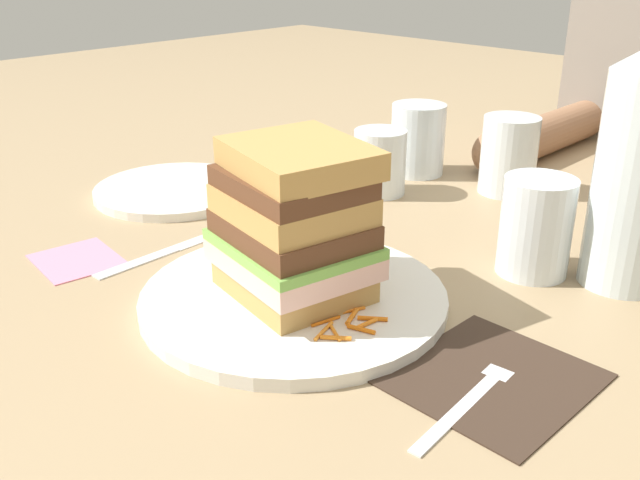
% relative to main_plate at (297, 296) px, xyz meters
% --- Properties ---
extents(ground_plane, '(3.00, 3.00, 0.00)m').
position_rel_main_plate_xyz_m(ground_plane, '(-0.02, -0.00, -0.01)').
color(ground_plane, '#9E8460').
extents(main_plate, '(0.27, 0.27, 0.01)m').
position_rel_main_plate_xyz_m(main_plate, '(0.00, 0.00, 0.00)').
color(main_plate, white).
rests_on(main_plate, ground_plane).
extents(sandwich, '(0.15, 0.13, 0.14)m').
position_rel_main_plate_xyz_m(sandwich, '(0.00, 0.00, 0.07)').
color(sandwich, tan).
rests_on(sandwich, main_plate).
extents(carrot_shred_0, '(0.02, 0.02, 0.00)m').
position_rel_main_plate_xyz_m(carrot_shred_0, '(-0.07, 0.02, 0.01)').
color(carrot_shred_0, orange).
rests_on(carrot_shred_0, main_plate).
extents(carrot_shred_1, '(0.02, 0.02, 0.00)m').
position_rel_main_plate_xyz_m(carrot_shred_1, '(-0.08, 0.02, 0.01)').
color(carrot_shred_1, orange).
rests_on(carrot_shred_1, main_plate).
extents(carrot_shred_2, '(0.03, 0.02, 0.00)m').
position_rel_main_plate_xyz_m(carrot_shred_2, '(-0.07, 0.01, 0.01)').
color(carrot_shred_2, orange).
rests_on(carrot_shred_2, main_plate).
extents(carrot_shred_3, '(0.03, 0.01, 0.00)m').
position_rel_main_plate_xyz_m(carrot_shred_3, '(-0.10, 0.02, 0.01)').
color(carrot_shred_3, orange).
rests_on(carrot_shred_3, main_plate).
extents(carrot_shred_4, '(0.02, 0.01, 0.00)m').
position_rel_main_plate_xyz_m(carrot_shred_4, '(-0.09, -0.00, 0.01)').
color(carrot_shred_4, orange).
rests_on(carrot_shred_4, main_plate).
extents(carrot_shred_5, '(0.03, 0.01, 0.00)m').
position_rel_main_plate_xyz_m(carrot_shred_5, '(-0.06, 0.01, 0.01)').
color(carrot_shred_5, orange).
rests_on(carrot_shred_5, main_plate).
extents(carrot_shred_6, '(0.02, 0.03, 0.00)m').
position_rel_main_plate_xyz_m(carrot_shred_6, '(-0.07, -0.01, 0.01)').
color(carrot_shred_6, orange).
rests_on(carrot_shred_6, main_plate).
extents(carrot_shred_7, '(0.02, 0.03, 0.00)m').
position_rel_main_plate_xyz_m(carrot_shred_7, '(-0.08, 0.02, 0.01)').
color(carrot_shred_7, orange).
rests_on(carrot_shred_7, main_plate).
extents(carrot_shred_8, '(0.01, 0.03, 0.00)m').
position_rel_main_plate_xyz_m(carrot_shred_8, '(0.06, -0.02, 0.01)').
color(carrot_shred_8, orange).
rests_on(carrot_shred_8, main_plate).
extents(carrot_shred_9, '(0.02, 0.02, 0.00)m').
position_rel_main_plate_xyz_m(carrot_shred_9, '(0.08, -0.03, 0.01)').
color(carrot_shred_9, orange).
rests_on(carrot_shred_9, main_plate).
extents(carrot_shred_10, '(0.01, 0.03, 0.00)m').
position_rel_main_plate_xyz_m(carrot_shred_10, '(0.06, 0.00, 0.01)').
color(carrot_shred_10, orange).
rests_on(carrot_shred_10, main_plate).
extents(carrot_shred_11, '(0.02, 0.01, 0.00)m').
position_rel_main_plate_xyz_m(carrot_shred_11, '(0.09, -0.01, 0.01)').
color(carrot_shred_11, orange).
rests_on(carrot_shred_11, main_plate).
extents(carrot_shred_12, '(0.01, 0.03, 0.00)m').
position_rel_main_plate_xyz_m(carrot_shred_12, '(0.07, -0.04, 0.01)').
color(carrot_shred_12, orange).
rests_on(carrot_shred_12, main_plate).
extents(carrot_shred_13, '(0.01, 0.02, 0.00)m').
position_rel_main_plate_xyz_m(carrot_shred_13, '(0.07, -0.00, 0.01)').
color(carrot_shred_13, orange).
rests_on(carrot_shred_13, main_plate).
extents(carrot_shred_14, '(0.01, 0.02, 0.00)m').
position_rel_main_plate_xyz_m(carrot_shred_14, '(0.09, -0.00, 0.01)').
color(carrot_shred_14, orange).
rests_on(carrot_shred_14, main_plate).
extents(carrot_shred_15, '(0.02, 0.02, 0.00)m').
position_rel_main_plate_xyz_m(carrot_shred_15, '(0.08, -0.04, 0.01)').
color(carrot_shred_15, orange).
rests_on(carrot_shred_15, main_plate).
extents(carrot_shred_16, '(0.02, 0.02, 0.00)m').
position_rel_main_plate_xyz_m(carrot_shred_16, '(0.08, 0.01, 0.01)').
color(carrot_shred_16, orange).
rests_on(carrot_shred_16, main_plate).
extents(napkin_dark, '(0.13, 0.14, 0.00)m').
position_rel_main_plate_xyz_m(napkin_dark, '(0.19, 0.02, -0.00)').
color(napkin_dark, '#38281E').
rests_on(napkin_dark, ground_plane).
extents(fork, '(0.03, 0.17, 0.00)m').
position_rel_main_plate_xyz_m(fork, '(0.19, -0.00, -0.00)').
color(fork, silver).
rests_on(fork, napkin_dark).
extents(knife, '(0.02, 0.20, 0.00)m').
position_rel_main_plate_xyz_m(knife, '(-0.18, -0.01, -0.00)').
color(knife, silver).
rests_on(knife, ground_plane).
extents(juice_glass, '(0.07, 0.07, 0.10)m').
position_rel_main_plate_xyz_m(juice_glass, '(0.12, 0.21, 0.04)').
color(juice_glass, white).
rests_on(juice_glass, ground_plane).
extents(water_bottle, '(0.08, 0.08, 0.26)m').
position_rel_main_plate_xyz_m(water_bottle, '(0.19, 0.24, 0.11)').
color(water_bottle, silver).
rests_on(water_bottle, ground_plane).
extents(empty_tumbler_0, '(0.07, 0.07, 0.08)m').
position_rel_main_plate_xyz_m(empty_tumbler_0, '(-0.14, 0.28, 0.03)').
color(empty_tumbler_0, silver).
rests_on(empty_tumbler_0, ground_plane).
extents(empty_tumbler_1, '(0.07, 0.07, 0.10)m').
position_rel_main_plate_xyz_m(empty_tumbler_1, '(-0.15, 0.38, 0.04)').
color(empty_tumbler_1, silver).
rests_on(empty_tumbler_1, ground_plane).
extents(empty_tumbler_2, '(0.07, 0.07, 0.10)m').
position_rel_main_plate_xyz_m(empty_tumbler_2, '(-0.02, 0.40, 0.04)').
color(empty_tumbler_2, silver).
rests_on(empty_tumbler_2, ground_plane).
extents(side_plate, '(0.20, 0.20, 0.01)m').
position_rel_main_plate_xyz_m(side_plate, '(-0.32, 0.09, -0.00)').
color(side_plate, white).
rests_on(side_plate, ground_plane).
extents(napkin_pink, '(0.10, 0.09, 0.00)m').
position_rel_main_plate_xyz_m(napkin_pink, '(-0.23, -0.09, -0.00)').
color(napkin_pink, pink).
rests_on(napkin_pink, ground_plane).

